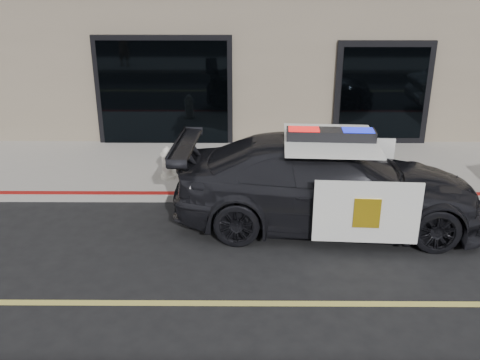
{
  "coord_description": "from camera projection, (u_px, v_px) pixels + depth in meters",
  "views": [
    {
      "loc": [
        1.0,
        -6.35,
        4.46
      ],
      "look_at": [
        0.95,
        2.2,
        1.0
      ],
      "focal_mm": 40.0,
      "sensor_mm": 36.0,
      "label": 1
    }
  ],
  "objects": [
    {
      "name": "police_car",
      "position": [
        328.0,
        183.0,
        9.62
      ],
      "size": [
        2.94,
        5.79,
        1.8
      ],
      "color": "black",
      "rests_on": "ground"
    },
    {
      "name": "ground",
      "position": [
        172.0,
        303.0,
        7.56
      ],
      "size": [
        120.0,
        120.0,
        0.0
      ],
      "primitive_type": "plane",
      "color": "black",
      "rests_on": "ground"
    },
    {
      "name": "sidewalk_n",
      "position": [
        200.0,
        168.0,
        12.4
      ],
      "size": [
        60.0,
        3.5,
        0.15
      ],
      "primitive_type": "cube",
      "color": "gray",
      "rests_on": "ground"
    },
    {
      "name": "fire_hydrant",
      "position": [
        167.0,
        164.0,
        11.47
      ],
      "size": [
        0.32,
        0.45,
        0.72
      ],
      "color": "silver",
      "rests_on": "sidewalk_n"
    }
  ]
}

